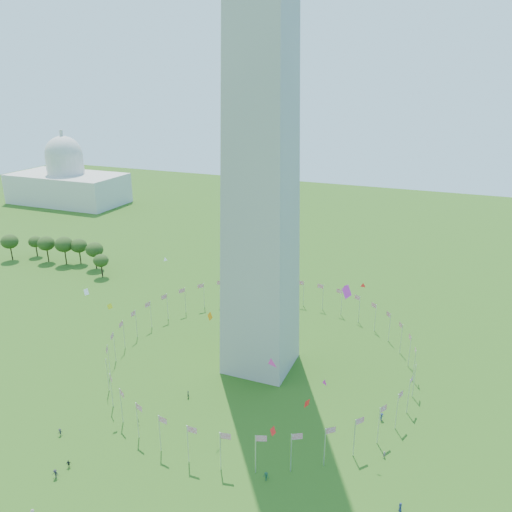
# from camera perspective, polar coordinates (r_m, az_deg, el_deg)

# --- Properties ---
(ground) EXTENTS (600.00, 600.00, 0.00)m
(ground) POSITION_cam_1_polar(r_m,az_deg,el_deg) (104.63, -10.63, -25.55)
(ground) COLOR #254D12
(ground) RESTS_ON ground
(washington_monument) EXTENTS (16.80, 16.80, 169.00)m
(washington_monument) POSITION_cam_1_polar(r_m,az_deg,el_deg) (119.05, 0.68, 24.86)
(washington_monument) COLOR #A9A496
(washington_monument) RESTS_ON ground
(flag_ring) EXTENTS (80.24, 80.24, 9.00)m
(flag_ring) POSITION_cam_1_polar(r_m,az_deg,el_deg) (137.28, 0.54, -10.61)
(flag_ring) COLOR silver
(flag_ring) RESTS_ON ground
(capitol_building) EXTENTS (70.00, 35.00, 46.00)m
(capitol_building) POSITION_cam_1_polar(r_m,az_deg,el_deg) (331.92, -20.96, 9.60)
(capitol_building) COLOR beige
(capitol_building) RESTS_ON ground
(crowd) EXTENTS (72.42, 59.87, 1.94)m
(crowd) POSITION_cam_1_polar(r_m,az_deg,el_deg) (101.69, -6.36, -26.23)
(crowd) COLOR #292929
(crowd) RESTS_ON ground
(kites_aloft) EXTENTS (123.21, 77.84, 40.72)m
(kites_aloft) POSITION_cam_1_polar(r_m,az_deg,el_deg) (108.99, -1.63, -9.79)
(kites_aloft) COLOR #CC2699
(kites_aloft) RESTS_ON ground
(tree_line_west) EXTENTS (54.91, 15.14, 11.72)m
(tree_line_west) POSITION_cam_1_polar(r_m,az_deg,el_deg) (223.24, -21.47, 0.43)
(tree_line_west) COLOR #33521B
(tree_line_west) RESTS_ON ground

